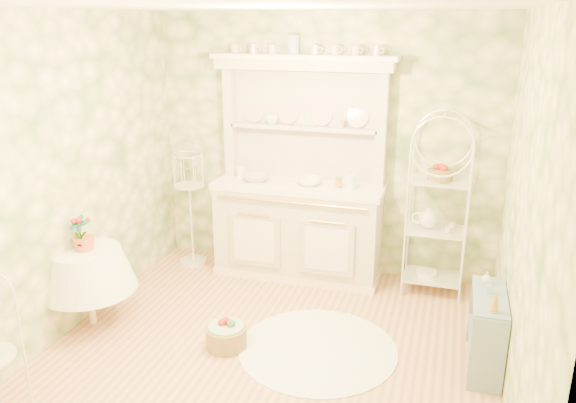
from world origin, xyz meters
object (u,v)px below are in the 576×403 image
(kitchen_dresser, at_px, (298,171))
(side_shelf, at_px, (486,334))
(birdcage_stand, at_px, (190,203))
(floor_basket, at_px, (226,335))
(bakers_rack, at_px, (438,202))
(round_table, at_px, (89,284))

(kitchen_dresser, distance_m, side_shelf, 2.39)
(kitchen_dresser, xyz_separation_m, side_shelf, (1.87, -1.21, -0.86))
(side_shelf, bearing_deg, birdcage_stand, 153.07)
(birdcage_stand, xyz_separation_m, floor_basket, (1.03, -1.48, -0.61))
(side_shelf, distance_m, floor_basket, 2.08)
(bakers_rack, bearing_deg, floor_basket, -134.93)
(side_shelf, xyz_separation_m, round_table, (-3.35, -0.33, 0.11))
(floor_basket, bearing_deg, birdcage_stand, 124.81)
(kitchen_dresser, xyz_separation_m, floor_basket, (-0.18, -1.55, -1.04))
(kitchen_dresser, height_order, round_table, kitchen_dresser)
(bakers_rack, xyz_separation_m, birdcage_stand, (-2.60, -0.08, -0.23))
(kitchen_dresser, height_order, bakers_rack, kitchen_dresser)
(bakers_rack, xyz_separation_m, floor_basket, (-1.57, -1.56, -0.83))
(kitchen_dresser, bearing_deg, bakers_rack, 0.42)
(kitchen_dresser, distance_m, birdcage_stand, 1.28)
(birdcage_stand, relative_size, floor_basket, 4.28)
(kitchen_dresser, height_order, birdcage_stand, kitchen_dresser)
(bakers_rack, bearing_deg, kitchen_dresser, -179.30)
(bakers_rack, relative_size, round_table, 2.43)
(bakers_rack, bearing_deg, side_shelf, -68.75)
(birdcage_stand, bearing_deg, floor_basket, -55.19)
(side_shelf, bearing_deg, bakers_rack, 104.49)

